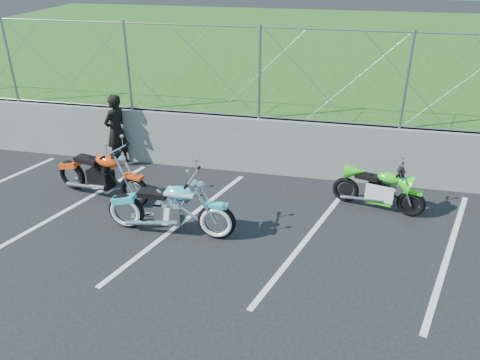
% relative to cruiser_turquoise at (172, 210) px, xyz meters
% --- Properties ---
extents(ground, '(90.00, 90.00, 0.00)m').
position_rel_cruiser_turquoise_xyz_m(ground, '(0.06, -0.60, -0.48)').
color(ground, black).
rests_on(ground, ground).
extents(retaining_wall, '(30.00, 0.22, 1.30)m').
position_rel_cruiser_turquoise_xyz_m(retaining_wall, '(0.06, 2.90, 0.17)').
color(retaining_wall, slate).
rests_on(retaining_wall, ground).
extents(grass_field, '(30.00, 20.00, 1.30)m').
position_rel_cruiser_turquoise_xyz_m(grass_field, '(0.06, 12.90, 0.17)').
color(grass_field, '#214E14').
rests_on(grass_field, ground).
extents(chain_link_fence, '(28.00, 0.03, 2.00)m').
position_rel_cruiser_turquoise_xyz_m(chain_link_fence, '(0.06, 2.90, 1.82)').
color(chain_link_fence, gray).
rests_on(chain_link_fence, retaining_wall).
extents(parking_lines, '(18.29, 4.31, 0.01)m').
position_rel_cruiser_turquoise_xyz_m(parking_lines, '(1.26, 0.40, -0.48)').
color(parking_lines, silver).
rests_on(parking_lines, ground).
extents(cruiser_turquoise, '(2.43, 0.77, 1.21)m').
position_rel_cruiser_turquoise_xyz_m(cruiser_turquoise, '(0.00, 0.00, 0.00)').
color(cruiser_turquoise, black).
rests_on(cruiser_turquoise, ground).
extents(naked_orange, '(2.28, 0.82, 1.16)m').
position_rel_cruiser_turquoise_xyz_m(naked_orange, '(-1.84, 0.98, 0.01)').
color(naked_orange, black).
rests_on(naked_orange, ground).
extents(sportbike_green, '(1.79, 0.68, 0.95)m').
position_rel_cruiser_turquoise_xyz_m(sportbike_green, '(3.72, 1.69, -0.08)').
color(sportbike_green, black).
rests_on(sportbike_green, ground).
extents(person_standing, '(0.61, 0.73, 1.72)m').
position_rel_cruiser_turquoise_xyz_m(person_standing, '(-2.27, 2.60, 0.38)').
color(person_standing, black).
rests_on(person_standing, ground).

